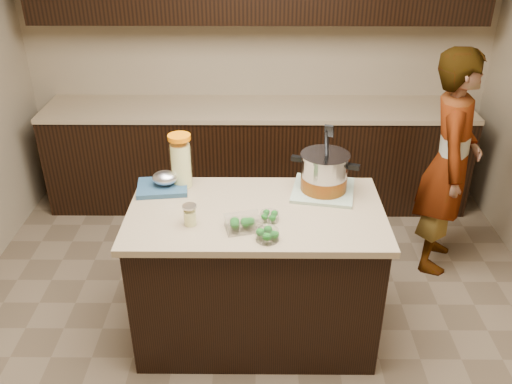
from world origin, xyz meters
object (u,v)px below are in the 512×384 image
(person, at_px, (450,164))
(stock_pot, at_px, (324,174))
(island, at_px, (256,274))
(lemonade_pitcher, at_px, (181,163))

(person, bearing_deg, stock_pot, 139.14)
(island, relative_size, person, 0.89)
(stock_pot, relative_size, lemonade_pitcher, 1.25)
(island, distance_m, person, 1.60)
(lemonade_pitcher, bearing_deg, island, -33.16)
(stock_pot, height_order, person, person)
(island, xyz_separation_m, lemonade_pitcher, (-0.45, 0.30, 0.60))
(lemonade_pitcher, relative_size, person, 0.20)
(stock_pot, height_order, lemonade_pitcher, stock_pot)
(lemonade_pitcher, distance_m, person, 1.89)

